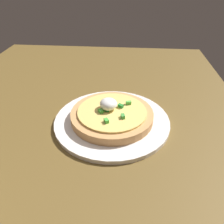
{
  "coord_description": "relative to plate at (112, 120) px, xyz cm",
  "views": [
    {
      "loc": [
        -45.93,
        -12.56,
        34.82
      ],
      "look_at": [
        -3.09,
        -8.88,
        5.62
      ],
      "focal_mm": 34.92,
      "sensor_mm": 36.0,
      "label": 1
    }
  ],
  "objects": [
    {
      "name": "plate",
      "position": [
        0.0,
        0.0,
        0.0
      ],
      "size": [
        27.88,
        27.88,
        1.04
      ],
      "primitive_type": "cylinder",
      "color": "white",
      "rests_on": "dining_table"
    },
    {
      "name": "dining_table",
      "position": [
        3.09,
        8.88,
        -1.81
      ],
      "size": [
        111.16,
        87.96,
        2.58
      ],
      "primitive_type": "cube",
      "color": "brown",
      "rests_on": "ground"
    },
    {
      "name": "pizza",
      "position": [
        0.02,
        0.04,
        1.84
      ],
      "size": [
        19.82,
        19.82,
        5.17
      ],
      "color": "tan",
      "rests_on": "plate"
    }
  ]
}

